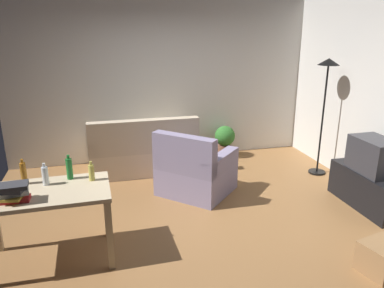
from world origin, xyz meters
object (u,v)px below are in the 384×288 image
object	(u,v)px
armchair	(195,172)
bottle_clear	(45,176)
tv	(374,156)
potted_plant	(225,139)
bottle_green	(69,168)
book_stack	(13,192)
torchiere_lamp	(326,85)
bottle_amber	(24,173)
desk	(47,201)
bottle_squat	(91,172)
couch	(143,153)
tv_stand	(369,189)

from	to	relation	value
armchair	bottle_clear	xyz separation A→B (m)	(-1.79, -1.01, 0.54)
armchair	bottle_clear	size ratio (longest dim) A/B	5.42
armchair	bottle_clear	world-z (taller)	bottle_clear
tv	armchair	xyz separation A→B (m)	(-2.10, 0.94, -0.38)
potted_plant	bottle_green	xyz separation A→B (m)	(-2.47, -2.26, 0.54)
tv	bottle_clear	bearing A→B (deg)	91.04
bottle_green	book_stack	size ratio (longest dim) A/B	0.93
torchiere_lamp	bottle_amber	world-z (taller)	torchiere_lamp
desk	bottle_green	size ratio (longest dim) A/B	4.68
desk	armchair	distance (m)	2.15
torchiere_lamp	bottle_green	size ratio (longest dim) A/B	6.98
potted_plant	bottle_squat	world-z (taller)	bottle_squat
potted_plant	bottle_squat	xyz separation A→B (m)	(-2.26, -2.35, 0.52)
book_stack	torchiere_lamp	bearing A→B (deg)	20.97
bottle_amber	book_stack	bearing A→B (deg)	-93.57
couch	desk	world-z (taller)	couch
desk	bottle_amber	bearing A→B (deg)	133.34
book_stack	armchair	bearing A→B (deg)	33.57
bottle_clear	bottle_green	world-z (taller)	bottle_green
desk	bottle_green	distance (m)	0.39
tv	bottle_green	xyz separation A→B (m)	(-3.67, 0.03, 0.17)
book_stack	potted_plant	bearing A→B (deg)	42.49
couch	potted_plant	size ratio (longest dim) A/B	2.95
tv_stand	tv	size ratio (longest dim) A/B	1.83
potted_plant	bottle_amber	distance (m)	3.73
couch	bottle_amber	xyz separation A→B (m)	(-1.41, -1.97, 0.57)
armchair	bottle_green	size ratio (longest dim) A/B	4.75
torchiere_lamp	bottle_amber	xyz separation A→B (m)	(-4.10, -1.17, -0.54)
couch	bottle_squat	distance (m)	2.24
bottle_squat	couch	bearing A→B (deg)	69.61
armchair	bottle_clear	bearing A→B (deg)	73.78
armchair	book_stack	xyz separation A→B (m)	(-2.02, -1.34, 0.53)
bottle_green	couch	bearing A→B (deg)	63.35
couch	book_stack	distance (m)	2.83
torchiere_lamp	armchair	size ratio (longest dim) A/B	1.47
couch	tv_stand	bearing A→B (deg)	143.71
couch	armchair	distance (m)	1.19
potted_plant	bottle_green	world-z (taller)	bottle_green
torchiere_lamp	desk	xyz separation A→B (m)	(-3.88, -1.39, -0.76)
couch	torchiere_lamp	xyz separation A→B (m)	(2.69, -0.79, 1.10)
potted_plant	book_stack	xyz separation A→B (m)	(-2.93, -2.69, 0.52)
couch	tv	size ratio (longest dim) A/B	2.80
bottle_amber	bottle_clear	xyz separation A→B (m)	(0.21, -0.08, -0.02)
tv_stand	bottle_clear	size ratio (longest dim) A/B	4.85
tv_stand	potted_plant	bearing A→B (deg)	27.49
desk	bottle_squat	xyz separation A→B (m)	(0.43, 0.15, 0.20)
tv_stand	tv	xyz separation A→B (m)	(0.00, 0.00, 0.46)
bottle_squat	torchiere_lamp	bearing A→B (deg)	19.88
bottle_amber	book_stack	world-z (taller)	bottle_amber
tv	tv_stand	bearing A→B (deg)	90.00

